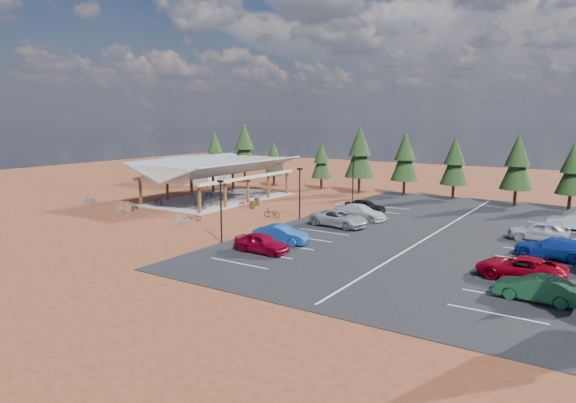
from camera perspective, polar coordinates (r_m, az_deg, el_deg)
The scene contains 44 objects.
ground at distance 52.91m, azimuth -4.45°, elevation -1.71°, with size 140.00×140.00×0.00m, color #5F2C19.
asphalt_lot at distance 47.11m, azimuth 16.06°, elevation -3.40°, with size 27.00×44.00×0.04m, color black.
concrete_pad at distance 64.49m, azimuth -7.69°, elevation 0.28°, with size 10.60×18.60×0.10m, color gray.
bike_pavilion at distance 64.01m, azimuth -7.77°, elevation 3.61°, with size 11.65×19.40×4.97m.
outbuilding at distance 81.66m, azimuth -10.11°, elevation 3.51°, with size 11.00×7.00×3.90m.
lamp_post_0 at distance 41.64m, azimuth -7.46°, elevation -0.60°, with size 0.50×0.25×5.14m.
lamp_post_1 at distance 51.22m, azimuth 1.31°, elevation 1.33°, with size 0.50×0.25×5.14m.
lamp_post_2 at distance 61.65m, azimuth 7.23°, elevation 2.62°, with size 0.50×0.25×5.14m.
trash_bin_0 at distance 57.41m, azimuth -3.94°, elevation -0.37°, with size 0.60×0.60×0.90m, color #3C2B15.
trash_bin_1 at distance 59.50m, azimuth -3.48°, elevation -0.03°, with size 0.60×0.60×0.90m, color #3C2B15.
pine_0 at distance 84.97m, azimuth -8.11°, elevation 5.62°, with size 3.34×3.34×7.78m.
pine_1 at distance 80.71m, azimuth -4.87°, elevation 6.14°, with size 3.98×3.98×9.27m.
pine_2 at distance 75.87m, azimuth -1.59°, elevation 4.75°, with size 2.86×2.86×6.65m.
pine_3 at distance 72.80m, azimuth 3.74°, elevation 4.56°, with size 2.87×2.87×6.69m.
pine_4 at distance 68.98m, azimuth 7.98°, elevation 5.46°, with size 3.91×3.91×9.10m.
pine_5 at distance 68.05m, azimuth 12.87°, elevation 4.87°, with size 3.58×3.58×8.34m.
pine_6 at distance 66.41m, azimuth 18.03°, elevation 4.28°, with size 3.37×3.37×7.85m.
pine_7 at distance 63.50m, azimuth 24.13°, elevation 3.98°, with size 3.58×3.58×8.33m.
pine_8 at distance 63.79m, azimuth 29.03°, elevation 3.12°, with size 3.17×3.17×7.38m.
bike_0 at distance 60.97m, azimuth -14.21°, elevation 0.01°, with size 0.58×1.66×0.87m, color black.
bike_1 at distance 66.25m, azimuth -10.30°, elevation 0.94°, with size 0.48×1.69×1.02m, color #9EA2A6.
bike_2 at distance 65.76m, azimuth -8.81°, elevation 0.87°, with size 0.61×1.75×0.92m, color navy.
bike_3 at distance 69.22m, azimuth -6.46°, elevation 1.40°, with size 0.49×1.74×1.05m, color maroon.
bike_4 at distance 57.51m, azimuth -9.76°, elevation -0.35°, with size 0.62×1.77×0.93m, color black.
bike_5 at distance 59.61m, azimuth -8.19°, elevation 0.02°, with size 0.43×1.53×0.92m, color gray.
bike_6 at distance 65.31m, azimuth -3.52°, elevation 0.86°, with size 0.53×1.53×0.80m, color navy.
bike_7 at distance 65.94m, azimuth -2.48°, elevation 0.99°, with size 0.42×1.50×0.90m, color maroon.
bike_8 at distance 58.83m, azimuth -16.68°, elevation -0.52°, with size 0.59×1.69×0.89m, color black.
bike_9 at distance 58.23m, azimuth -17.81°, elevation -0.61°, with size 0.47×1.68×1.01m, color #93989C.
bike_10 at distance 64.86m, azimuth -21.10°, elevation 0.15°, with size 0.61×1.76×0.92m, color #13369F.
bike_12 at distance 51.03m, azimuth -10.55°, elevation -1.76°, with size 0.56×1.62×0.85m, color black.
bike_13 at distance 49.88m, azimuth -11.65°, elevation -1.94°, with size 0.49×1.74×1.05m, color gray.
bike_15 at distance 58.95m, azimuth -4.78°, elevation -0.08°, with size 0.46×1.65×0.99m, color maroon.
bike_16 at distance 52.19m, azimuth -1.79°, elevation -1.28°, with size 0.66×1.89×0.99m, color black.
car_0 at distance 38.74m, azimuth -2.94°, elevation -4.60°, with size 1.76×4.38×1.49m, color maroon.
car_1 at distance 41.36m, azimuth -0.78°, elevation -3.69°, with size 1.57×4.51×1.49m, color navy.
car_2 at distance 48.06m, azimuth 5.71°, elevation -1.86°, with size 2.58×5.58×1.55m, color #94969B.
car_3 at distance 51.50m, azimuth 8.05°, elevation -1.17°, with size 2.12×5.23×1.52m, color #BEBEBE.
car_4 at distance 55.01m, azimuth 8.56°, elevation -0.53°, with size 1.75×4.35×1.48m, color black.
car_5 at distance 31.87m, azimuth 25.90°, elevation -8.67°, with size 1.53×4.40×1.45m, color #194B2C.
car_6 at distance 35.51m, azimuth 24.42°, elevation -6.74°, with size 2.46×5.34×1.48m, color maroon.
car_7 at distance 41.73m, azimuth 27.43°, elevation -4.60°, with size 2.16×5.30×1.54m, color #13359C.
car_8 at distance 47.27m, azimuth 26.09°, elevation -2.93°, with size 1.90×4.73×1.61m, color #AEAFB6.
car_9 at distance 53.01m, azimuth 29.26°, elevation -1.93°, with size 1.71×4.90×1.61m, color silver.
Camera 1 is at (31.82, -41.05, 10.09)m, focal length 32.00 mm.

